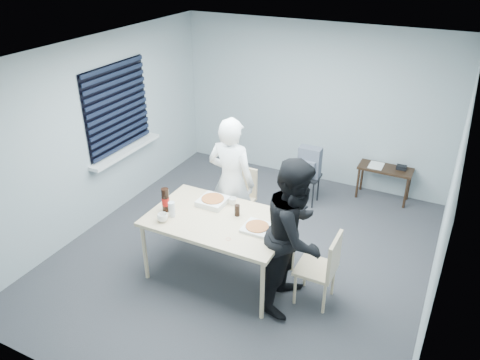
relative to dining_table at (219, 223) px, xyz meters
The scene contains 19 objects.
room 2.39m from the dining_table, 156.80° to the left, with size 5.00×5.00×5.00m.
dining_table is the anchor object (origin of this frame).
chair_far 1.14m from the dining_table, 104.13° to the left, with size 0.42×0.42×0.89m.
chair_right 1.29m from the dining_table, ahead, with size 0.42×0.42×0.89m.
person_white 0.78m from the dining_table, 106.78° to the left, with size 0.65×0.42×1.77m, color white.
person_black 0.96m from the dining_table, ahead, with size 0.86×0.47×1.77m, color black.
side_table 3.13m from the dining_table, 63.33° to the left, with size 0.81×0.36×0.54m.
stool 2.20m from the dining_table, 79.98° to the left, with size 0.34×0.34×0.47m.
backpack 2.15m from the dining_table, 79.91° to the left, with size 0.33×0.24×0.47m.
pizza_box_a 0.36m from the dining_table, 131.74° to the left, with size 0.33×0.33×0.08m.
pizza_box_b 0.49m from the dining_table, ahead, with size 0.31×0.31×0.04m.
mug_a 0.66m from the dining_table, 148.18° to the right, with size 0.12×0.12×0.10m, color white.
mug_b 0.37m from the dining_table, 90.97° to the left, with size 0.10×0.10×0.09m, color white.
cola_glass 0.25m from the dining_table, 43.61° to the left, with size 0.06×0.06×0.14m, color black.
soda_bottle 0.69m from the dining_table, 168.63° to the right, with size 0.09×0.09×0.30m.
plastic_cups 0.57m from the dining_table, 158.89° to the right, with size 0.08×0.08×0.18m, color silver.
rubber_band 0.44m from the dining_table, 48.19° to the right, with size 0.06×0.06×0.00m, color red.
papers 3.06m from the dining_table, 65.92° to the left, with size 0.21×0.29×0.00m, color white.
black_box 3.27m from the dining_table, 60.26° to the left, with size 0.15×0.10×0.06m, color black.
Camera 1 is at (2.18, -4.51, 3.73)m, focal length 35.00 mm.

